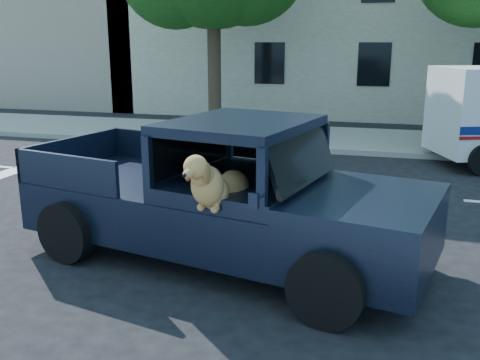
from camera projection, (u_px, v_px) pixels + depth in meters
The scene contains 6 objects.
ground at pixel (267, 246), 8.20m from camera, with size 120.00×120.00×0.00m, color black.
far_sidewalk at pixel (332, 139), 16.75m from camera, with size 60.00×4.00×0.15m, color gray.
lane_stripes at pixel (400, 196), 10.84m from camera, with size 21.60×0.14×0.01m, color silver, non-canonical shape.
building_main at pixel (431, 4), 21.65m from camera, with size 26.00×6.00×9.00m, color beige.
building_left at pixel (47, 21), 26.47m from camera, with size 12.00×6.00×8.00m, color tan.
pickup_truck at pixel (217, 213), 7.60m from camera, with size 6.04×3.48×2.04m.
Camera 1 is at (1.66, -7.50, 3.06)m, focal length 40.00 mm.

